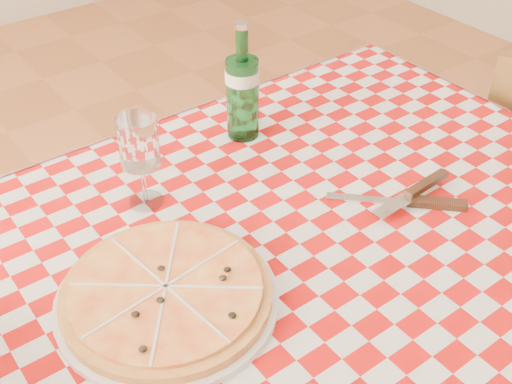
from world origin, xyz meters
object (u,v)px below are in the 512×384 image
(pizza_plate, at_px, (166,292))
(water_bottle, at_px, (242,82))
(wine_glass, at_px, (141,162))
(dining_table, at_px, (285,274))

(pizza_plate, bearing_deg, water_bottle, 40.44)
(pizza_plate, height_order, wine_glass, wine_glass)
(dining_table, height_order, pizza_plate, pizza_plate)
(dining_table, distance_m, pizza_plate, 0.27)
(water_bottle, bearing_deg, dining_table, -112.46)
(water_bottle, bearing_deg, wine_glass, -163.93)
(pizza_plate, xyz_separation_m, water_bottle, (0.37, 0.31, 0.10))
(pizza_plate, bearing_deg, dining_table, 3.85)
(wine_glass, bearing_deg, dining_table, -55.20)
(dining_table, distance_m, wine_glass, 0.32)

